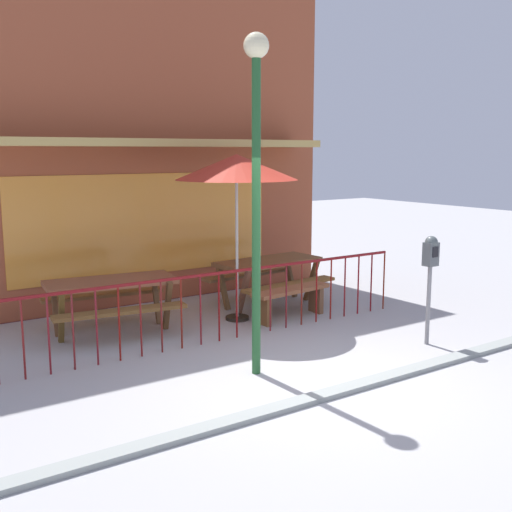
# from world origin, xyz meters

# --- Properties ---
(ground) EXTENTS (40.00, 40.00, 0.00)m
(ground) POSITION_xyz_m (0.00, 0.00, 0.00)
(ground) COLOR #A6A4A5
(pub_storefront) EXTENTS (7.14, 1.39, 5.92)m
(pub_storefront) POSITION_xyz_m (0.00, 4.73, 2.93)
(pub_storefront) COLOR #512023
(pub_storefront) RESTS_ON ground
(patio_fence_front) EXTENTS (6.02, 0.04, 0.97)m
(patio_fence_front) POSITION_xyz_m (0.00, 1.92, 0.66)
(patio_fence_front) COLOR maroon
(patio_fence_front) RESTS_ON ground
(picnic_table_left) EXTENTS (1.97, 1.60, 0.79)m
(picnic_table_left) POSITION_xyz_m (-1.20, 3.13, 0.61)
(picnic_table_left) COLOR brown
(picnic_table_left) RESTS_ON ground
(picnic_table_right) EXTENTS (1.90, 1.49, 0.79)m
(picnic_table_right) POSITION_xyz_m (1.59, 3.21, 0.61)
(picnic_table_right) COLOR brown
(picnic_table_right) RESTS_ON ground
(patio_umbrella) EXTENTS (1.83, 1.83, 2.53)m
(patio_umbrella) POSITION_xyz_m (0.65, 2.71, 2.32)
(patio_umbrella) COLOR black
(patio_umbrella) RESTS_ON ground
(patio_bench) EXTENTS (1.43, 0.48, 0.48)m
(patio_bench) POSITION_xyz_m (1.38, 2.30, 0.35)
(patio_bench) COLOR #965836
(patio_bench) RESTS_ON ground
(parking_meter_near) EXTENTS (0.18, 0.17, 1.47)m
(parking_meter_near) POSITION_xyz_m (2.11, 0.24, 1.14)
(parking_meter_near) COLOR gray
(parking_meter_near) RESTS_ON ground
(street_lamp) EXTENTS (0.28, 0.28, 3.83)m
(street_lamp) POSITION_xyz_m (-0.42, 0.61, 2.51)
(street_lamp) COLOR #215529
(street_lamp) RESTS_ON ground
(curb_edge) EXTENTS (9.99, 0.20, 0.11)m
(curb_edge) POSITION_xyz_m (0.00, -0.40, 0.00)
(curb_edge) COLOR gray
(curb_edge) RESTS_ON ground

